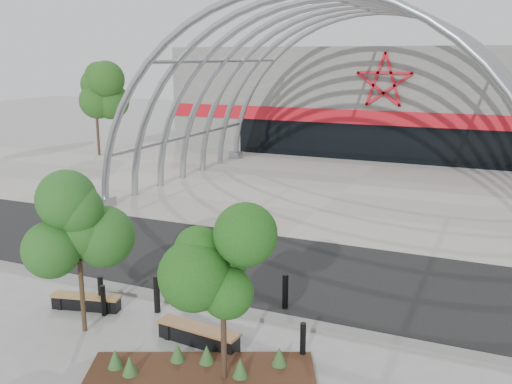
# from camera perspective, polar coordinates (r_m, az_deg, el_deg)

# --- Properties ---
(ground) EXTENTS (140.00, 140.00, 0.00)m
(ground) POSITION_cam_1_polar(r_m,az_deg,el_deg) (17.82, -5.29, -10.94)
(ground) COLOR gray
(ground) RESTS_ON ground
(road) EXTENTS (140.00, 7.00, 0.02)m
(road) POSITION_cam_1_polar(r_m,az_deg,el_deg) (20.71, -0.56, -7.28)
(road) COLOR black
(road) RESTS_ON ground
(forecourt) EXTENTS (60.00, 17.00, 0.04)m
(forecourt) POSITION_cam_1_polar(r_m,az_deg,el_deg) (31.56, 8.44, -0.10)
(forecourt) COLOR #A59F94
(forecourt) RESTS_ON ground
(kerb) EXTENTS (60.00, 0.50, 0.12)m
(kerb) POSITION_cam_1_polar(r_m,az_deg,el_deg) (17.60, -5.69, -11.06)
(kerb) COLOR slate
(kerb) RESTS_ON ground
(arena_building) EXTENTS (34.00, 15.24, 8.00)m
(arena_building) POSITION_cam_1_polar(r_m,az_deg,el_deg) (48.37, 14.39, 9.08)
(arena_building) COLOR slate
(arena_building) RESTS_ON ground
(vault_canopy) EXTENTS (20.80, 15.80, 20.36)m
(vault_canopy) POSITION_cam_1_polar(r_m,az_deg,el_deg) (31.56, 8.44, -0.11)
(vault_canopy) COLOR #969BA0
(vault_canopy) RESTS_ON ground
(planting_bed) EXTENTS (5.56, 3.67, 0.57)m
(planting_bed) POSITION_cam_1_polar(r_m,az_deg,el_deg) (14.22, -5.76, -17.07)
(planting_bed) COLOR #351B15
(planting_bed) RESTS_ON ground
(street_tree_0) EXTENTS (1.77, 1.77, 4.03)m
(street_tree_0) POSITION_cam_1_polar(r_m,az_deg,el_deg) (15.72, -17.44, -3.63)
(street_tree_0) COLOR #322715
(street_tree_0) RESTS_ON ground
(street_tree_1) EXTENTS (1.66, 1.66, 3.93)m
(street_tree_1) POSITION_cam_1_polar(r_m,az_deg,el_deg) (12.71, -3.35, -7.41)
(street_tree_1) COLOR black
(street_tree_1) RESTS_ON ground
(bench_0) EXTENTS (2.14, 0.94, 0.44)m
(bench_0) POSITION_cam_1_polar(r_m,az_deg,el_deg) (17.97, -16.61, -10.52)
(bench_0) COLOR black
(bench_0) RESTS_ON ground
(bench_1) EXTENTS (2.40, 0.76, 0.49)m
(bench_1) POSITION_cam_1_polar(r_m,az_deg,el_deg) (15.39, -5.78, -14.10)
(bench_1) COLOR black
(bench_1) RESTS_ON ground
(bollard_0) EXTENTS (0.16, 0.16, 1.01)m
(bollard_0) POSITION_cam_1_polar(r_m,az_deg,el_deg) (17.76, -15.25, -9.69)
(bollard_0) COLOR black
(bollard_0) RESTS_ON ground
(bollard_1) EXTENTS (0.15, 0.15, 0.92)m
(bollard_1) POSITION_cam_1_polar(r_m,az_deg,el_deg) (17.33, -15.02, -10.44)
(bollard_1) COLOR black
(bollard_1) RESTS_ON ground
(bollard_2) EXTENTS (0.18, 0.18, 1.12)m
(bollard_2) POSITION_cam_1_polar(r_m,az_deg,el_deg) (17.16, -9.89, -10.03)
(bollard_2) COLOR black
(bollard_2) RESTS_ON ground
(bollard_3) EXTENTS (0.17, 0.17, 1.09)m
(bollard_3) POSITION_cam_1_polar(r_m,az_deg,el_deg) (17.14, 2.94, -9.94)
(bollard_3) COLOR black
(bollard_3) RESTS_ON ground
(bollard_4) EXTENTS (0.15, 0.15, 0.93)m
(bollard_4) POSITION_cam_1_polar(r_m,az_deg,el_deg) (14.67, 4.72, -14.57)
(bollard_4) COLOR black
(bollard_4) RESTS_ON ground
(bg_tree_0) EXTENTS (3.00, 3.00, 6.45)m
(bg_tree_0) POSITION_cam_1_polar(r_m,az_deg,el_deg) (44.23, -15.77, 9.46)
(bg_tree_0) COLOR #2F2116
(bg_tree_0) RESTS_ON ground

